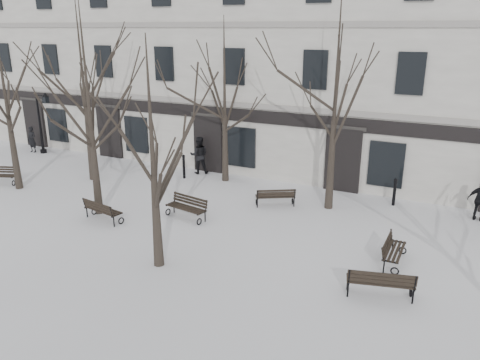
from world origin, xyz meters
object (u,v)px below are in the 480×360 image
Objects in this scene: bench_3 at (187,207)px; lamp_post at (42,119)px; tree_0 at (2,78)px; tree_2 at (151,128)px; bench_5 at (393,250)px; bench_1 at (102,210)px; bench_2 at (381,282)px; tree_1 at (87,86)px; bench_4 at (276,196)px.

bench_3 is 13.85m from lamp_post.
tree_0 is at bearing -52.93° from lamp_post.
tree_2 is 4.27× the size of bench_5.
tree_2 reaches higher than bench_1.
bench_3 is at bearing -32.31° from bench_2.
tree_1 is 4.72m from bench_1.
bench_4 is (2.64, 2.72, -0.03)m from bench_3.
tree_2 is at bearing -28.10° from tree_1.
bench_2 is at bearing 104.19° from bench_4.
tree_1 reaches higher than bench_5.
bench_2 is 22.09m from lamp_post.
bench_3 is at bearing 17.58° from tree_1.
bench_3 is at bearing 2.63° from tree_0.
tree_0 reaches higher than bench_3.
bench_2 reaches higher than bench_1.
bench_2 is (11.38, -1.41, -4.60)m from tree_1.
bench_4 is 0.46× the size of lamp_post.
tree_1 is at bearing 94.93° from bench_5.
tree_0 is at bearing -15.73° from bench_4.
bench_5 is at bearing 27.26° from tree_2.
lamp_post reaches higher than bench_5.
bench_2 is at bearing 9.59° from tree_2.
tree_1 reaches higher than tree_0.
tree_0 is 17.47m from bench_5.
tree_0 is at bearing -2.10° from bench_1.
bench_4 is at bearing 60.91° from bench_5.
bench_4 is 15.77m from lamp_post.
lamp_post reaches higher than bench_1.
tree_2 is 1.95× the size of lamp_post.
bench_2 is (10.67, -0.81, 0.03)m from bench_1.
bench_1 is at bearing 98.44° from bench_5.
bench_4 is (5.43, 4.43, -0.02)m from bench_1.
bench_1 is 0.49× the size of lamp_post.
bench_4 is (6.14, 3.83, -4.65)m from tree_1.
bench_1 is 3.28m from bench_3.
tree_2 reaches higher than bench_3.
bench_2 is 1.16× the size of bench_5.
bench_3 is (-7.88, 2.52, -0.02)m from bench_2.
bench_1 is 10.74m from bench_5.
bench_5 is (5.20, -2.96, 0.00)m from bench_4.
tree_0 is 10.12m from bench_3.
tree_1 is at bearing -31.98° from lamp_post.
bench_1 is at bearing -18.89° from bench_2.
bench_5 reaches higher than bench_4.
lamp_post reaches higher than bench_4.
bench_1 is 12.12m from lamp_post.
tree_1 is at bearing -21.63° from bench_2.
tree_0 is 1.16× the size of tree_2.
tree_2 reaches higher than lamp_post.
bench_4 is at bearing 77.62° from tree_2.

